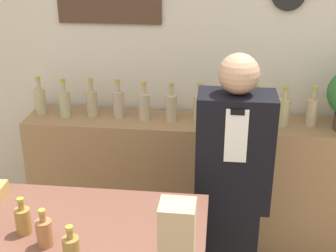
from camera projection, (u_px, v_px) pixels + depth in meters
back_wall at (173, 59)px, 3.27m from camera, size 5.20×0.09×2.70m
back_shelf at (195, 185)px, 3.36m from camera, size 2.36×0.38×1.00m
shopkeeper at (232, 195)px, 2.64m from camera, size 0.41×0.26×1.62m
paper_bag at (177, 238)px, 1.76m from camera, size 0.14×0.12×0.30m
counter_bottle_2 at (23, 220)px, 2.02m from camera, size 0.07×0.07×0.17m
counter_bottle_3 at (44, 232)px, 1.94m from camera, size 0.07×0.07×0.17m
counter_bottle_4 at (71, 249)px, 1.84m from camera, size 0.07×0.07×0.17m
shelf_bottle_0 at (40, 100)px, 3.26m from camera, size 0.08×0.08×0.27m
shelf_bottle_1 at (65, 102)px, 3.21m from camera, size 0.08×0.08×0.27m
shelf_bottle_2 at (92, 102)px, 3.22m from camera, size 0.08×0.08×0.27m
shelf_bottle_3 at (118, 103)px, 3.20m from camera, size 0.08×0.08×0.27m
shelf_bottle_4 at (144, 106)px, 3.15m from camera, size 0.08×0.08×0.27m
shelf_bottle_5 at (171, 107)px, 3.13m from camera, size 0.08×0.08×0.27m
shelf_bottle_6 at (199, 107)px, 3.13m from camera, size 0.08×0.08×0.27m
shelf_bottle_7 at (227, 109)px, 3.10m from camera, size 0.08×0.08×0.27m
shelf_bottle_8 at (255, 109)px, 3.09m from camera, size 0.08×0.08×0.27m
shelf_bottle_9 at (284, 111)px, 3.05m from camera, size 0.08×0.08×0.27m
shelf_bottle_10 at (312, 111)px, 3.05m from camera, size 0.08×0.08×0.27m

